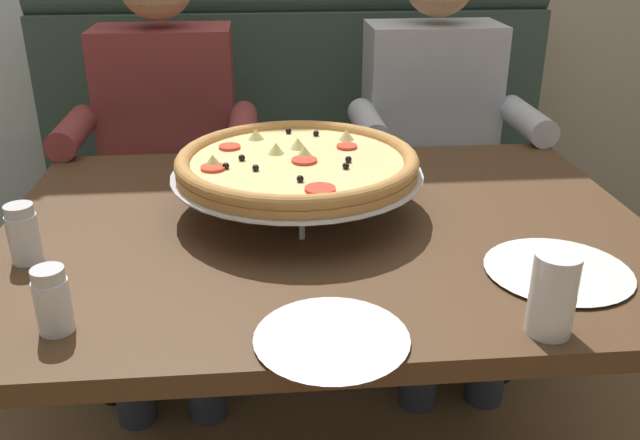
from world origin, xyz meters
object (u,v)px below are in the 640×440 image
object	(u,v)px
shaker_parmesan	(24,238)
plate_near_right	(332,335)
diner_right	(437,134)
shaker_pepper_flakes	(53,305)
plate_near_left	(558,267)
diner_left	(166,141)
booth_bench	(299,200)
dining_table	(326,259)
patio_chair	(16,94)
drinking_glass	(552,298)
pizza	(297,164)

from	to	relation	value
shaker_parmesan	plate_near_right	distance (m)	0.61
diner_right	shaker_pepper_flakes	distance (m)	1.34
plate_near_left	plate_near_right	size ratio (longest dim) A/B	1.10
diner_left	shaker_pepper_flakes	xyz separation A→B (m)	(-0.04, -1.04, 0.07)
booth_bench	dining_table	xyz separation A→B (m)	(0.00, -0.95, 0.26)
booth_bench	diner_right	distance (m)	0.58
dining_table	patio_chair	bearing A→B (deg)	121.68
drinking_glass	shaker_parmesan	bearing A→B (deg)	160.13
booth_bench	plate_near_right	bearing A→B (deg)	-91.32
diner_left	patio_chair	world-z (taller)	diner_left
diner_right	plate_near_left	world-z (taller)	diner_right
dining_table	plate_near_right	bearing A→B (deg)	-94.32
dining_table	diner_right	bearing A→B (deg)	59.48
drinking_glass	shaker_pepper_flakes	bearing A→B (deg)	174.59
dining_table	drinking_glass	distance (m)	0.54
dining_table	shaker_pepper_flakes	size ratio (longest dim) A/B	12.45
diner_left	plate_near_left	xyz separation A→B (m)	(0.79, -0.93, 0.04)
shaker_pepper_flakes	plate_near_right	size ratio (longest dim) A/B	0.45
booth_bench	diner_left	distance (m)	0.58
booth_bench	diner_left	xyz separation A→B (m)	(-0.40, -0.27, 0.31)
diner_right	shaker_parmesan	size ratio (longest dim) A/B	11.51
dining_table	patio_chair	world-z (taller)	patio_chair
shaker_pepper_flakes	drinking_glass	bearing A→B (deg)	-5.41
diner_right	patio_chair	distance (m)	2.22
booth_bench	shaker_parmesan	world-z (taller)	booth_bench
booth_bench	dining_table	world-z (taller)	booth_bench
pizza	patio_chair	size ratio (longest dim) A/B	0.61
diner_right	pizza	size ratio (longest dim) A/B	2.43
shaker_pepper_flakes	drinking_glass	world-z (taller)	drinking_glass
drinking_glass	booth_bench	bearing A→B (deg)	102.21
dining_table	plate_near_right	xyz separation A→B (m)	(-0.03, -0.42, 0.09)
booth_bench	diner_left	bearing A→B (deg)	-146.64
booth_bench	pizza	distance (m)	0.99
pizza	plate_near_left	xyz separation A→B (m)	(0.44, -0.32, -0.10)
diner_right	shaker_pepper_flakes	world-z (taller)	diner_right
pizza	plate_near_left	distance (m)	0.55
booth_bench	shaker_pepper_flakes	size ratio (longest dim) A/B	16.99
diner_left	diner_right	xyz separation A→B (m)	(0.81, 0.00, 0.00)
shaker_parmesan	patio_chair	size ratio (longest dim) A/B	0.13
shaker_pepper_flakes	dining_table	bearing A→B (deg)	38.37
shaker_parmesan	diner_right	bearing A→B (deg)	39.71
diner_left	shaker_pepper_flakes	bearing A→B (deg)	-92.27
booth_bench	shaker_parmesan	xyz separation A→B (m)	(-0.56, -1.07, 0.39)
dining_table	plate_near_left	distance (m)	0.47
pizza	patio_chair	xyz separation A→B (m)	(-1.24, 2.03, -0.32)
diner_left	pizza	bearing A→B (deg)	-60.13
diner_right	plate_near_right	xyz separation A→B (m)	(-0.44, -1.10, 0.04)
diner_left	shaker_pepper_flakes	world-z (taller)	diner_left
pizza	shaker_parmesan	distance (m)	0.54
plate_near_left	plate_near_right	xyz separation A→B (m)	(-0.42, -0.18, -0.00)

